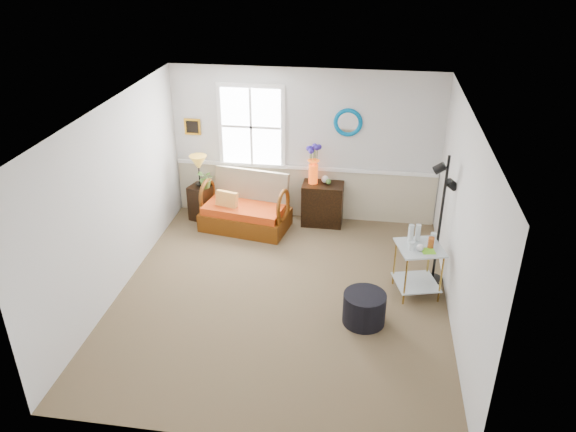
# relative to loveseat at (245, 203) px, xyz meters

# --- Properties ---
(floor) EXTENTS (4.50, 5.00, 0.01)m
(floor) POSITION_rel_loveseat_xyz_m (0.92, -1.90, -0.46)
(floor) COLOR brown
(floor) RESTS_ON ground
(ceiling) EXTENTS (4.50, 5.00, 0.01)m
(ceiling) POSITION_rel_loveseat_xyz_m (0.92, -1.90, 2.14)
(ceiling) COLOR white
(ceiling) RESTS_ON walls
(walls) EXTENTS (4.51, 5.01, 2.60)m
(walls) POSITION_rel_loveseat_xyz_m (0.92, -1.90, 0.84)
(walls) COLOR silver
(walls) RESTS_ON floor
(wainscot) EXTENTS (4.46, 0.02, 0.90)m
(wainscot) POSITION_rel_loveseat_xyz_m (0.92, 0.58, -0.01)
(wainscot) COLOR #C0B495
(wainscot) RESTS_ON walls
(chair_rail) EXTENTS (4.46, 0.04, 0.06)m
(chair_rail) POSITION_rel_loveseat_xyz_m (0.92, 0.57, 0.46)
(chair_rail) COLOR white
(chair_rail) RESTS_ON walls
(window) EXTENTS (1.14, 0.06, 1.44)m
(window) POSITION_rel_loveseat_xyz_m (0.02, 0.57, 1.14)
(window) COLOR white
(window) RESTS_ON walls
(picture) EXTENTS (0.28, 0.03, 0.28)m
(picture) POSITION_rel_loveseat_xyz_m (-1.00, 0.58, 1.09)
(picture) COLOR #BA7E16
(picture) RESTS_ON walls
(mirror) EXTENTS (0.47, 0.07, 0.47)m
(mirror) POSITION_rel_loveseat_xyz_m (1.62, 0.58, 1.29)
(mirror) COLOR #0086C0
(mirror) RESTS_ON walls
(loveseat) EXTENTS (1.53, 1.03, 0.93)m
(loveseat) POSITION_rel_loveseat_xyz_m (0.00, 0.00, 0.00)
(loveseat) COLOR #703707
(loveseat) RESTS_ON floor
(throw_pillow) EXTENTS (0.39, 0.20, 0.38)m
(throw_pillow) POSITION_rel_loveseat_xyz_m (-0.29, -0.08, 0.03)
(throw_pillow) COLOR orange
(throw_pillow) RESTS_ON loveseat
(lamp_stand) EXTENTS (0.44, 0.44, 0.62)m
(lamp_stand) POSITION_rel_loveseat_xyz_m (-0.83, 0.23, -0.15)
(lamp_stand) COLOR black
(lamp_stand) RESTS_ON floor
(table_lamp) EXTENTS (0.35, 0.35, 0.54)m
(table_lamp) POSITION_rel_loveseat_xyz_m (-0.84, 0.25, 0.42)
(table_lamp) COLOR gold
(table_lamp) RESTS_ON lamp_stand
(potted_plant) EXTENTS (0.43, 0.44, 0.25)m
(potted_plant) POSITION_rel_loveseat_xyz_m (-0.70, 0.17, 0.28)
(potted_plant) COLOR #46722B
(potted_plant) RESTS_ON lamp_stand
(cabinet) EXTENTS (0.69, 0.44, 0.73)m
(cabinet) POSITION_rel_loveseat_xyz_m (1.27, 0.36, -0.10)
(cabinet) COLOR black
(cabinet) RESTS_ON floor
(flower_vase) EXTENTS (0.22, 0.22, 0.68)m
(flower_vase) POSITION_rel_loveseat_xyz_m (1.09, 0.39, 0.61)
(flower_vase) COLOR #F2490C
(flower_vase) RESTS_ON cabinet
(side_table) EXTENTS (0.71, 0.71, 0.74)m
(side_table) POSITION_rel_loveseat_xyz_m (2.75, -1.53, -0.09)
(side_table) COLOR #B48C38
(side_table) RESTS_ON floor
(tabletop_items) EXTENTS (0.51, 0.51, 0.26)m
(tabletop_items) POSITION_rel_loveseat_xyz_m (2.77, -1.49, 0.40)
(tabletop_items) COLOR silver
(tabletop_items) RESTS_ON side_table
(floor_lamp) EXTENTS (0.29, 0.29, 1.92)m
(floor_lamp) POSITION_rel_loveseat_xyz_m (3.02, -1.16, 0.50)
(floor_lamp) COLOR black
(floor_lamp) RESTS_ON floor
(ottoman) EXTENTS (0.69, 0.69, 0.42)m
(ottoman) POSITION_rel_loveseat_xyz_m (2.06, -2.30, -0.25)
(ottoman) COLOR black
(ottoman) RESTS_ON floor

